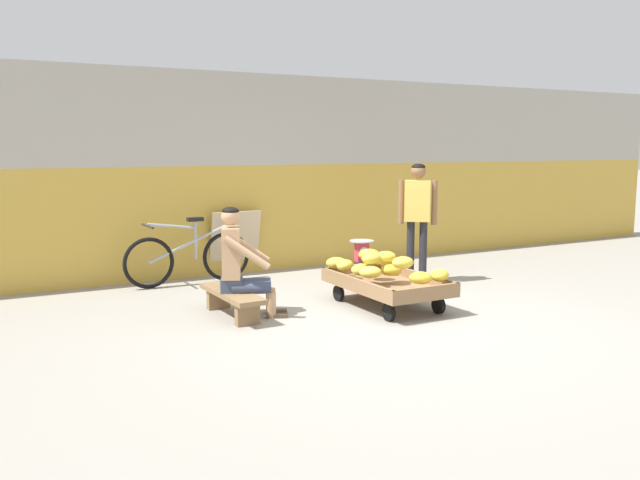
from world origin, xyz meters
TOP-DOWN VIEW (x-y plane):
  - ground_plane at (0.00, 0.00)m, footprint 80.00×80.00m
  - back_wall at (0.00, 3.36)m, footprint 16.00×0.30m
  - banana_cart at (0.34, 0.61)m, footprint 0.84×1.44m
  - banana_pile at (0.30, 0.66)m, footprint 0.87×1.43m
  - low_bench at (-1.29, 1.03)m, footprint 0.33×1.11m
  - vendor_seated at (-1.21, 0.99)m, footprint 0.74×0.62m
  - plastic_crate at (0.64, 1.61)m, footprint 0.36×0.28m
  - weighing_scale at (0.64, 1.61)m, footprint 0.30×0.30m
  - bicycle_near_left at (-1.19, 2.82)m, footprint 1.66×0.48m
  - sign_board at (-0.42, 3.17)m, footprint 0.70×0.23m
  - customer_adult at (1.41, 1.51)m, footprint 0.40×0.36m

SIDE VIEW (x-z plane):
  - ground_plane at x=0.00m, z-range 0.00..0.00m
  - plastic_crate at x=0.64m, z-range 0.00..0.30m
  - low_bench at x=-1.29m, z-range 0.06..0.33m
  - banana_cart at x=0.34m, z-range 0.06..0.42m
  - bicycle_near_left at x=-1.19m, z-range -0.08..0.78m
  - sign_board at x=-0.42m, z-range 0.00..0.88m
  - weighing_scale at x=0.64m, z-range 0.31..0.60m
  - banana_pile at x=0.30m, z-range 0.33..0.60m
  - vendor_seated at x=-1.21m, z-range 0.00..1.14m
  - customer_adult at x=1.41m, z-range 0.19..1.72m
  - back_wall at x=0.00m, z-range 0.00..2.73m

